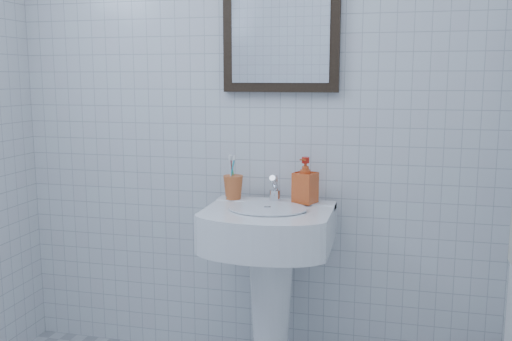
# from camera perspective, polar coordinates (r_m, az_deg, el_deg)

# --- Properties ---
(wall_back) EXTENTS (2.20, 0.02, 2.50)m
(wall_back) POSITION_cam_1_polar(r_m,az_deg,el_deg) (2.52, -0.63, 8.10)
(wall_back) COLOR silver
(wall_back) RESTS_ON ground
(washbasin) EXTENTS (0.51, 0.37, 0.79)m
(washbasin) POSITION_cam_1_polar(r_m,az_deg,el_deg) (2.41, 1.39, -9.45)
(washbasin) COLOR white
(washbasin) RESTS_ON ground
(faucet) EXTENTS (0.05, 0.11, 0.12)m
(faucet) POSITION_cam_1_polar(r_m,az_deg,el_deg) (2.42, 1.89, -2.01)
(faucet) COLOR silver
(faucet) RESTS_ON washbasin
(toothbrush_cup) EXTENTS (0.11, 0.11, 0.10)m
(toothbrush_cup) POSITION_cam_1_polar(r_m,az_deg,el_deg) (2.47, -2.29, -1.69)
(toothbrush_cup) COLOR #C75D2C
(toothbrush_cup) RESTS_ON washbasin
(soap_dispenser) EXTENTS (0.11, 0.11, 0.19)m
(soap_dispenser) POSITION_cam_1_polar(r_m,az_deg,el_deg) (2.39, 4.95, -0.99)
(soap_dispenser) COLOR red
(soap_dispenser) RESTS_ON washbasin
(wall_mirror) EXTENTS (0.50, 0.04, 0.62)m
(wall_mirror) POSITION_cam_1_polar(r_m,az_deg,el_deg) (2.49, 2.50, 15.00)
(wall_mirror) COLOR black
(wall_mirror) RESTS_ON wall_back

